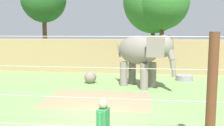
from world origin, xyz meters
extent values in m
plane|color=#759956|center=(0.00, 0.00, 0.00)|extent=(120.00, 120.00, 0.00)
cube|color=#937F5B|center=(-0.35, 2.54, 0.00)|extent=(5.00, 3.49, 0.01)
cube|color=tan|center=(0.00, 11.08, 1.28)|extent=(36.00, 1.80, 2.56)
cylinder|color=gray|center=(2.29, 5.52, 0.72)|extent=(0.45, 0.45, 1.44)
cylinder|color=gray|center=(1.83, 4.87, 0.72)|extent=(0.45, 0.45, 1.44)
cylinder|color=gray|center=(1.09, 6.37, 0.72)|extent=(0.45, 0.45, 1.44)
cylinder|color=gray|center=(0.63, 5.73, 0.72)|extent=(0.45, 0.45, 1.44)
ellipsoid|color=gray|center=(1.46, 5.62, 2.14)|extent=(3.02, 2.73, 1.65)
ellipsoid|color=gray|center=(2.83, 4.65, 2.43)|extent=(1.49, 1.52, 1.19)
cube|color=gray|center=(3.10, 5.21, 2.43)|extent=(0.55, 0.86, 1.13)
cube|color=gray|center=(2.38, 4.20, 2.43)|extent=(0.93, 0.27, 1.13)
cylinder|color=gray|center=(3.19, 4.39, 2.01)|extent=(0.60, 0.56, 0.65)
cylinder|color=gray|center=(3.29, 4.32, 1.55)|extent=(0.45, 0.43, 0.61)
cylinder|color=gray|center=(3.36, 4.27, 1.13)|extent=(0.29, 0.29, 0.57)
cylinder|color=gray|center=(0.24, 6.49, 2.04)|extent=(0.31, 0.27, 0.82)
sphere|color=gray|center=(-1.51, 6.22, 0.38)|extent=(0.76, 0.76, 0.76)
cylinder|color=brown|center=(3.57, -2.45, 1.61)|extent=(0.26, 0.26, 3.22)
cylinder|color=#B7B7BC|center=(0.00, -2.45, 1.42)|extent=(8.14, 0.02, 0.02)
cylinder|color=#B7B7BC|center=(0.00, -2.45, 2.25)|extent=(8.14, 0.02, 0.02)
cylinder|color=#B7B7BC|center=(0.00, -2.45, 3.09)|extent=(8.14, 0.02, 0.02)
cube|color=#338C4C|center=(0.91, -3.44, 1.16)|extent=(0.27, 0.39, 0.56)
sphere|color=tan|center=(0.91, -3.44, 1.56)|extent=(0.22, 0.22, 0.22)
cylinder|color=#338C4C|center=(0.87, -3.68, 1.16)|extent=(0.10, 0.10, 0.54)
cylinder|color=#338C4C|center=(0.95, -3.20, 1.16)|extent=(0.10, 0.10, 0.54)
cube|color=black|center=(0.87, -3.17, 0.94)|extent=(0.03, 0.07, 0.14)
cylinder|color=gray|center=(4.45, 7.89, 0.17)|extent=(1.10, 1.10, 0.35)
cylinder|color=#38607A|center=(4.45, 7.89, 0.32)|extent=(1.01, 1.01, 0.02)
cylinder|color=brown|center=(2.65, 18.52, 1.81)|extent=(0.44, 0.44, 3.61)
ellipsoid|color=#33752D|center=(2.65, 18.52, 6.32)|extent=(6.38, 6.38, 6.70)
cylinder|color=brown|center=(-8.34, 15.95, 2.26)|extent=(0.44, 0.44, 4.53)
cylinder|color=brown|center=(3.51, 17.32, 1.94)|extent=(0.44, 0.44, 3.88)
ellipsoid|color=#33752D|center=(3.51, 17.32, 6.15)|extent=(5.32, 5.32, 5.58)
camera|label=1|loc=(1.86, -9.10, 3.24)|focal=40.87mm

